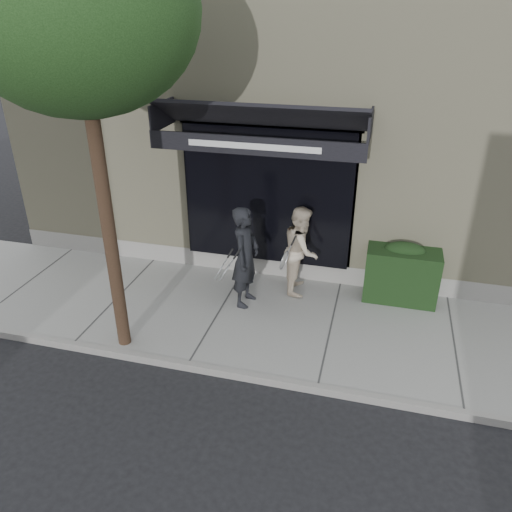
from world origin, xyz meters
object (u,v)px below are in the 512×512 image
(street_tree, at_px, (76,10))
(pedestrian_front, at_px, (245,257))
(pedestrian_back, at_px, (301,250))
(hedge, at_px, (402,272))

(street_tree, bearing_deg, pedestrian_front, 46.57)
(pedestrian_front, bearing_deg, pedestrian_back, 39.76)
(hedge, height_order, pedestrian_back, pedestrian_back)
(pedestrian_front, height_order, pedestrian_back, pedestrian_front)
(pedestrian_front, bearing_deg, street_tree, -133.43)
(hedge, xyz_separation_m, street_tree, (-4.30, -2.55, 4.32))
(pedestrian_front, bearing_deg, hedge, 17.96)
(street_tree, distance_m, pedestrian_back, 5.28)
(pedestrian_front, distance_m, pedestrian_back, 1.14)
(pedestrian_back, bearing_deg, hedge, 4.74)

